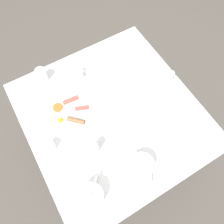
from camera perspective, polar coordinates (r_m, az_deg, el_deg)
ground_plane at (r=2.05m, az=0.00°, el=-9.06°), size 8.00×8.00×0.00m
table at (r=1.41m, az=0.00°, el=-1.52°), size 1.07×1.03×0.75m
breakfast_plate at (r=1.36m, az=-11.04°, el=-0.13°), size 0.30×0.30×0.04m
teapot_near at (r=1.20m, az=7.69°, el=-13.80°), size 0.22×0.13×0.12m
teapot_far at (r=1.18m, az=-5.42°, el=-20.98°), size 0.16×0.17×0.12m
teacup_with_saucer_left at (r=1.37m, az=15.21°, el=-0.18°), size 0.15×0.15×0.06m
teacup_with_saucer_right at (r=1.48m, az=-9.04°, el=9.70°), size 0.15×0.15×0.06m
water_glass_tall at (r=1.49m, az=-17.87°, el=9.15°), size 0.07×0.07×0.10m
creamer_jug at (r=1.29m, az=-15.79°, el=-8.55°), size 0.08×0.06×0.07m
pepper_grinder at (r=1.45m, az=14.92°, el=8.88°), size 0.05×0.05×0.12m
salt_grinder at (r=1.21m, az=-4.54°, el=-9.00°), size 0.05×0.05×0.12m
napkin_folded at (r=1.33m, az=2.45°, el=-2.01°), size 0.20×0.20×0.01m
fork_by_plate at (r=1.57m, az=3.16°, el=14.01°), size 0.17×0.05×0.00m
knife_by_plate at (r=1.44m, az=1.00°, el=6.78°), size 0.11×0.21×0.00m
spoon_for_tea at (r=1.49m, az=9.62°, el=8.93°), size 0.09×0.15×0.00m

